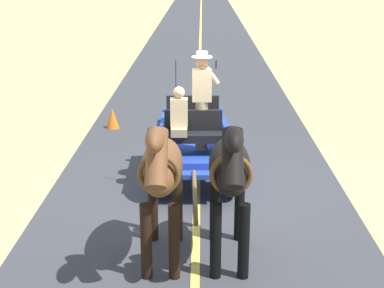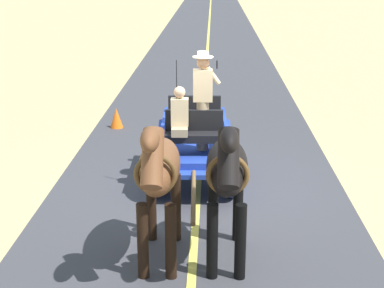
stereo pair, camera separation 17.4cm
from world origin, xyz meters
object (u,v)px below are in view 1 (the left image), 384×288
object	(u,v)px
horse_off_side	(161,172)
traffic_cone	(113,118)
horse_drawn_carriage	(193,140)
horse_near_side	(230,172)

from	to	relation	value
horse_off_side	traffic_cone	distance (m)	6.89
horse_drawn_carriage	horse_off_side	distance (m)	3.11
horse_drawn_carriage	horse_near_side	xyz separation A→B (m)	(-0.53, 3.02, 0.51)
horse_off_side	traffic_cone	size ratio (longest dim) A/B	4.42
horse_drawn_carriage	horse_off_side	size ratio (longest dim) A/B	2.04
horse_near_side	traffic_cone	world-z (taller)	horse_near_side
horse_near_side	traffic_cone	distance (m)	7.15
horse_drawn_carriage	traffic_cone	world-z (taller)	horse_drawn_carriage
horse_drawn_carriage	traffic_cone	bearing A→B (deg)	-60.13
horse_drawn_carriage	horse_near_side	bearing A→B (deg)	99.93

